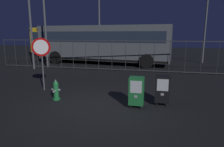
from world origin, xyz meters
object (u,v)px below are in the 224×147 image
Objects in this scene: bus_near at (103,42)px; bus_far at (78,40)px; stop_sign at (42,53)px; street_light_near_right at (44,3)px; newspaper_box_primary at (136,91)px; street_light_far_left at (99,15)px; newspaper_box_secondary at (162,89)px; street_light_far_right at (206,17)px; fire_hydrant at (56,90)px.

bus_near is 5.65m from bus_far.
street_light_near_right reaches higher than stop_sign.
street_light_far_left is at bearing 112.35° from newspaper_box_primary.
newspaper_box_secondary is 0.46× the size of stop_sign.
bus_near is 1.69× the size of street_light_far_right.
newspaper_box_secondary is at bearing -48.99° from bus_far.
street_light_far_right reaches higher than bus_far.
bus_far is at bearing 108.71° from fire_hydrant.
street_light_near_right is (0.50, -7.07, 2.68)m from bus_far.
newspaper_box_secondary is 0.16× the size of street_light_far_right.
street_light_near_right reaches higher than newspaper_box_secondary.
newspaper_box_secondary is (0.83, 0.43, 0.00)m from newspaper_box_primary.
newspaper_box_secondary is 0.09× the size of bus_far.
newspaper_box_primary is 0.13× the size of street_light_near_right.
street_light_far_right is (7.91, 2.04, 2.00)m from bus_near.
street_light_near_right reaches higher than bus_near.
fire_hydrant is 0.11× the size of street_light_far_left.
newspaper_box_secondary is at bearing -57.78° from bus_near.
stop_sign is at bearing 164.13° from newspaper_box_primary.
street_light_far_right is at bearing 5.39° from street_light_far_left.
street_light_far_right is (3.46, 10.87, 3.14)m from newspaper_box_secondary.
bus_near is at bearing -61.11° from street_light_far_left.
street_light_near_right is (-7.79, 5.92, 3.82)m from newspaper_box_secondary.
fire_hydrant is 0.73× the size of newspaper_box_secondary.
newspaper_box_secondary is 9.95m from bus_near.
street_light_far_right is (7.24, 11.16, 3.36)m from fire_hydrant.
bus_near is 8.42m from street_light_far_right.
street_light_near_right is at bearing 118.92° from stop_sign.
stop_sign is 0.21× the size of bus_near.
street_light_far_right is at bearing 57.03° from fire_hydrant.
newspaper_box_primary is 4.38m from stop_sign.
stop_sign is 6.55m from street_light_near_right.
fire_hydrant is 0.07× the size of bus_near.
street_light_near_right is at bearing 142.75° from newspaper_box_secondary.
newspaper_box_primary is 0.46× the size of stop_sign.
newspaper_box_primary is at bearing -63.16° from bus_near.
bus_near is at bearing -38.95° from bus_far.
stop_sign is 12.71m from bus_far.
street_light_far_right is at bearing 23.76° from street_light_near_right.
street_light_near_right is 12.30m from street_light_far_right.
street_light_near_right is (-3.33, -2.90, 2.68)m from bus_near.
newspaper_box_primary is 11.83m from street_light_far_left.
newspaper_box_primary is 10.17m from street_light_near_right.
fire_hydrant is 9.24m from bus_near.
newspaper_box_primary and newspaper_box_secondary have the same top height.
bus_near is at bearing 111.43° from newspaper_box_primary.
bus_far is at bearing 137.02° from street_light_far_left.
street_light_near_right is at bearing -77.50° from bus_far.
fire_hydrant is at bearing -82.55° from street_light_far_left.
newspaper_box_secondary is 11.78m from street_light_far_left.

